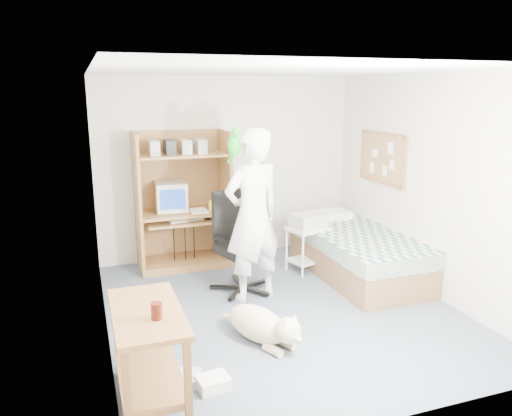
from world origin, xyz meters
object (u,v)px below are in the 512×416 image
(computer_hutch, at_px, (183,206))
(printer_cart, at_px, (308,242))
(dog, at_px, (262,325))
(side_desk, at_px, (148,342))
(office_chair, at_px, (239,256))
(person, at_px, (253,216))
(bed, at_px, (357,254))

(computer_hutch, bearing_deg, printer_cart, -27.26)
(computer_hutch, xyz_separation_m, dog, (0.26, -2.34, -0.65))
(side_desk, bearing_deg, printer_cart, 43.15)
(office_chair, bearing_deg, printer_cart, 0.42)
(office_chair, bearing_deg, person, -93.67)
(computer_hutch, relative_size, office_chair, 1.55)
(side_desk, bearing_deg, computer_hutch, 73.86)
(person, height_order, dog, person)
(side_desk, bearing_deg, bed, 32.50)
(office_chair, height_order, printer_cart, office_chair)
(bed, bearing_deg, dog, -144.84)
(bed, distance_m, side_desk, 3.39)
(printer_cart, bearing_deg, office_chair, -178.55)
(person, xyz_separation_m, printer_cart, (0.96, 0.61, -0.58))
(bed, distance_m, person, 1.66)
(office_chair, distance_m, dog, 1.32)
(bed, xyz_separation_m, person, (-1.49, -0.25, 0.68))
(side_desk, xyz_separation_m, person, (1.36, 1.57, 0.47))
(computer_hutch, height_order, bed, computer_hutch)
(person, bearing_deg, office_chair, -93.67)
(computer_hutch, bearing_deg, office_chair, -67.35)
(office_chair, distance_m, person, 0.64)
(person, bearing_deg, computer_hutch, -85.50)
(computer_hutch, distance_m, office_chair, 1.22)
(bed, height_order, printer_cart, bed)
(bed, relative_size, dog, 2.06)
(bed, xyz_separation_m, printer_cart, (-0.53, 0.36, 0.10))
(person, bearing_deg, side_desk, 33.12)
(side_desk, xyz_separation_m, office_chair, (1.29, 1.88, -0.08))
(side_desk, distance_m, dog, 1.30)
(side_desk, xyz_separation_m, dog, (1.11, 0.59, -0.32))
(computer_hutch, height_order, person, person)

